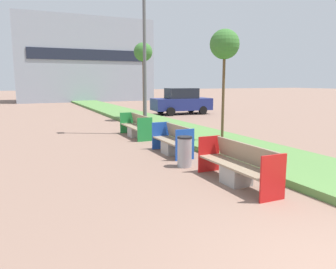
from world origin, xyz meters
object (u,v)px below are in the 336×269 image
at_px(bench_blue_frame, 173,143).
at_px(parked_car_distant, 181,101).
at_px(bench_green_frame, 136,128).
at_px(sapling_tree_far, 143,53).
at_px(sapling_tree_near, 225,46).
at_px(litter_bin, 185,152).
at_px(bench_red_frame, 238,168).
at_px(street_lamp_post, 144,23).

relative_size(bench_blue_frame, parked_car_distant, 0.44).
xyz_separation_m(bench_blue_frame, bench_green_frame, (0.01, 3.66, 0.02)).
bearing_deg(sapling_tree_far, sapling_tree_near, -90.00).
bearing_deg(parked_car_distant, litter_bin, -112.57).
bearing_deg(bench_red_frame, litter_bin, 102.09).
bearing_deg(sapling_tree_near, sapling_tree_far, 90.00).
xyz_separation_m(bench_blue_frame, street_lamp_post, (0.61, 4.15, 4.45)).
xyz_separation_m(bench_green_frame, sapling_tree_near, (2.30, -3.08, 3.21)).
xyz_separation_m(sapling_tree_far, parked_car_distant, (3.88, 2.69, -3.05)).
relative_size(bench_green_frame, sapling_tree_far, 0.53).
relative_size(street_lamp_post, sapling_tree_far, 1.93).
bearing_deg(sapling_tree_far, bench_red_frame, -100.49).
distance_m(bench_red_frame, litter_bin, 1.92).
bearing_deg(parked_car_distant, bench_green_frame, -123.96).
bearing_deg(street_lamp_post, sapling_tree_far, 70.50).
xyz_separation_m(litter_bin, street_lamp_post, (1.01, 5.76, 4.38)).
bearing_deg(sapling_tree_far, litter_bin, -104.37).
bearing_deg(sapling_tree_near, bench_green_frame, 126.77).
relative_size(bench_red_frame, sapling_tree_near, 0.58).
bearing_deg(sapling_tree_far, parked_car_distant, 34.73).
xyz_separation_m(litter_bin, sapling_tree_near, (2.70, 2.20, 3.16)).
bearing_deg(parked_car_distant, bench_blue_frame, -114.15).
bearing_deg(bench_green_frame, bench_red_frame, -90.00).
distance_m(bench_red_frame, bench_blue_frame, 3.49).
relative_size(bench_green_frame, parked_car_distant, 0.56).
height_order(bench_red_frame, bench_green_frame, same).
distance_m(sapling_tree_near, parked_car_distant, 11.99).
distance_m(bench_blue_frame, bench_green_frame, 3.66).
distance_m(bench_blue_frame, sapling_tree_far, 9.90).
height_order(bench_blue_frame, parked_car_distant, parked_car_distant).
xyz_separation_m(bench_green_frame, parked_car_distant, (6.18, 7.95, 0.54)).
bearing_deg(litter_bin, bench_green_frame, 85.64).
distance_m(bench_red_frame, sapling_tree_near, 5.67).
height_order(street_lamp_post, parked_car_distant, street_lamp_post).
bearing_deg(street_lamp_post, bench_green_frame, -141.09).
bearing_deg(litter_bin, sapling_tree_near, 39.13).
relative_size(street_lamp_post, parked_car_distant, 2.05).
xyz_separation_m(street_lamp_post, sapling_tree_near, (1.69, -3.57, -1.22)).
bearing_deg(street_lamp_post, bench_blue_frame, -98.42).
xyz_separation_m(litter_bin, sapling_tree_far, (2.70, 10.54, 3.54)).
distance_m(bench_green_frame, parked_car_distant, 10.08).
bearing_deg(street_lamp_post, litter_bin, -99.94).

